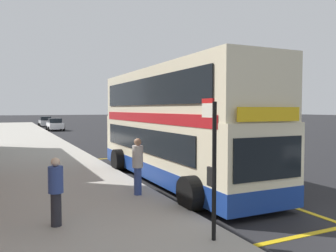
% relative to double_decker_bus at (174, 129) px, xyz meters
% --- Properties ---
extents(ground_plane, '(260.00, 260.00, 0.00)m').
position_rel_double_decker_bus_xyz_m(ground_plane, '(2.46, 24.57, -2.06)').
color(ground_plane, black).
extents(pavement_near, '(6.00, 76.00, 0.14)m').
position_rel_double_decker_bus_xyz_m(pavement_near, '(-4.54, 24.57, -1.99)').
color(pavement_near, '#A39E93').
rests_on(pavement_near, ground).
extents(double_decker_bus, '(3.21, 10.89, 4.40)m').
position_rel_double_decker_bus_xyz_m(double_decker_bus, '(0.00, 0.00, 0.00)').
color(double_decker_bus, beige).
rests_on(double_decker_bus, ground).
extents(bus_bay_markings, '(3.12, 13.71, 0.01)m').
position_rel_double_decker_bus_xyz_m(bus_bay_markings, '(0.02, 0.22, -2.06)').
color(bus_bay_markings, gold).
rests_on(bus_bay_markings, ground).
extents(bus_stop_sign, '(0.09, 0.51, 2.93)m').
position_rel_double_decker_bus_xyz_m(bus_stop_sign, '(-2.13, -6.14, -0.23)').
color(bus_stop_sign, black).
rests_on(bus_stop_sign, pavement_near).
extents(parked_car_silver_distant, '(2.09, 4.20, 1.62)m').
position_rel_double_decker_bus_xyz_m(parked_car_silver_distant, '(-0.50, 45.85, -1.26)').
color(parked_car_silver_distant, '#B2B5BA').
rests_on(parked_car_silver_distant, ground).
extents(parked_car_white_ahead, '(2.09, 4.20, 1.62)m').
position_rel_double_decker_bus_xyz_m(parked_car_white_ahead, '(-0.35, 34.82, -1.26)').
color(parked_car_white_ahead, silver).
rests_on(parked_car_white_ahead, ground).
extents(pedestrian_waiting_near_sign, '(0.34, 0.34, 1.79)m').
position_rel_double_decker_bus_xyz_m(pedestrian_waiting_near_sign, '(-2.26, -2.02, -0.94)').
color(pedestrian_waiting_near_sign, '#33478C').
rests_on(pedestrian_waiting_near_sign, pavement_near).
extents(pedestrian_further_back, '(0.34, 0.34, 1.60)m').
position_rel_double_decker_bus_xyz_m(pedestrian_further_back, '(-4.97, -3.94, -1.06)').
color(pedestrian_further_back, '#26262D').
rests_on(pedestrian_further_back, pavement_near).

